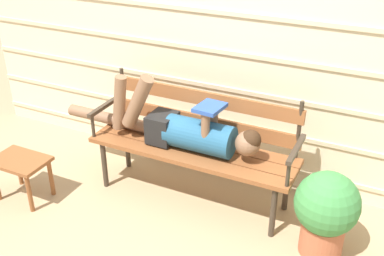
{
  "coord_description": "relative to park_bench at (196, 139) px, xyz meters",
  "views": [
    {
      "loc": [
        1.36,
        -2.63,
        2.31
      ],
      "look_at": [
        0.0,
        0.19,
        0.65
      ],
      "focal_mm": 43.29,
      "sensor_mm": 36.0,
      "label": 1
    }
  ],
  "objects": [
    {
      "name": "house_siding",
      "position": [
        -0.0,
        0.48,
        0.75
      ],
      "size": [
        4.92,
        0.08,
        2.53
      ],
      "color": "beige",
      "rests_on": "ground"
    },
    {
      "name": "reclining_person",
      "position": [
        -0.09,
        -0.07,
        0.11
      ],
      "size": [
        1.77,
        0.26,
        0.57
      ],
      "color": "#23567A"
    },
    {
      "name": "potted_plant",
      "position": [
        1.09,
        -0.25,
        -0.16
      ],
      "size": [
        0.44,
        0.44,
        0.64
      ],
      "color": "#AD5B3D",
      "rests_on": "ground"
    },
    {
      "name": "park_bench",
      "position": [
        0.0,
        0.0,
        0.0
      ],
      "size": [
        1.67,
        0.47,
        0.93
      ],
      "color": "brown",
      "rests_on": "ground"
    },
    {
      "name": "footstool",
      "position": [
        -1.24,
        -0.66,
        -0.22
      ],
      "size": [
        0.44,
        0.31,
        0.37
      ],
      "color": "brown",
      "rests_on": "ground"
    },
    {
      "name": "ground_plane",
      "position": [
        -0.0,
        -0.26,
        -0.52
      ],
      "size": [
        12.0,
        12.0,
        0.0
      ],
      "primitive_type": "plane",
      "color": "tan"
    }
  ]
}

